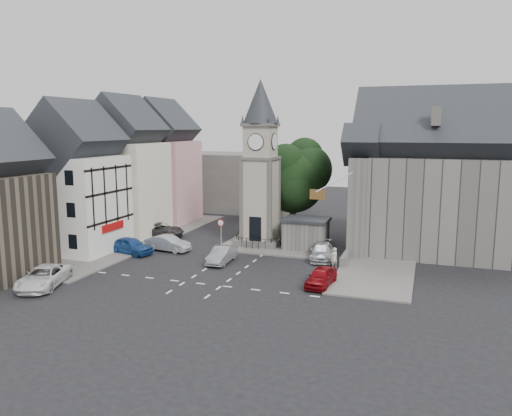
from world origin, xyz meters
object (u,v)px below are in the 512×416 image
at_px(clock_tower, 260,164).
at_px(pedestrian, 334,258).
at_px(car_east_red, 321,277).
at_px(car_west_blue, 131,246).
at_px(stone_shelter, 306,234).

height_order(clock_tower, pedestrian, clock_tower).
bearing_deg(car_east_red, pedestrian, 94.81).
relative_size(clock_tower, car_west_blue, 3.55).
bearing_deg(car_west_blue, car_east_red, -87.50).
xyz_separation_m(clock_tower, car_east_red, (8.50, -10.99, -7.43)).
height_order(car_east_red, pedestrian, pedestrian).
xyz_separation_m(car_west_blue, car_east_red, (18.73, -3.56, -0.09)).
distance_m(clock_tower, car_west_blue, 14.62).
height_order(clock_tower, stone_shelter, clock_tower).
height_order(stone_shelter, car_west_blue, stone_shelter).
distance_m(stone_shelter, pedestrian, 6.69).
bearing_deg(car_west_blue, clock_tower, -40.74).
xyz_separation_m(stone_shelter, pedestrian, (3.75, -5.50, -0.66)).
bearing_deg(pedestrian, car_west_blue, -39.58).
xyz_separation_m(car_west_blue, pedestrian, (18.78, 1.44, 0.11)).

